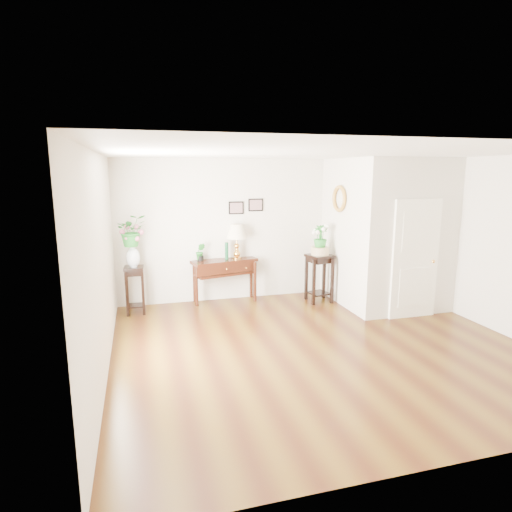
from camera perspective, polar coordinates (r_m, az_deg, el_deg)
name	(u,v)px	position (r m, az deg, el deg)	size (l,w,h in m)	color
floor	(320,346)	(6.58, 8.57, -11.76)	(6.00, 5.50, 0.02)	#4F350D
ceiling	(326,153)	(6.07, 9.35, 13.38)	(6.00, 5.50, 0.02)	white
wall_back	(267,229)	(8.72, 1.51, 3.59)	(6.00, 0.02, 2.80)	silver
wall_front	(462,315)	(3.92, 25.77, -7.08)	(6.00, 0.02, 2.80)	silver
wall_left	(101,266)	(5.66, -19.96, -1.24)	(0.02, 5.50, 2.80)	silver
wall_right	(495,244)	(7.89, 29.23, 1.36)	(0.02, 5.50, 2.80)	silver
partition	(385,232)	(8.71, 16.79, 3.11)	(1.80, 1.95, 2.80)	silver
door	(415,259)	(7.95, 20.45, -0.42)	(0.90, 0.05, 2.10)	white
art_print_left	(236,208)	(8.49, -2.66, 6.43)	(0.30, 0.02, 0.25)	black
art_print_right	(256,205)	(8.58, -0.04, 6.83)	(0.30, 0.02, 0.25)	black
wall_ornament	(339,199)	(8.30, 11.03, 7.51)	(0.51, 0.51, 0.07)	#A68B2C
console_table	(225,281)	(8.52, -4.19, -3.29)	(1.28, 0.43, 0.86)	#3F1B0C
table_lamp	(237,241)	(8.41, -2.59, 1.96)	(0.40, 0.40, 0.70)	gold
green_vase	(227,251)	(8.40, -3.93, 0.69)	(0.07, 0.07, 0.34)	#0F4524
potted_plant	(200,252)	(8.31, -7.43, 0.47)	(0.18, 0.15, 0.33)	#227A27
plant_stand_a	(135,290)	(8.09, -15.84, -4.40)	(0.34, 0.34, 0.87)	black
porcelain_vase	(133,254)	(7.95, -16.09, 0.20)	(0.24, 0.24, 0.42)	white
lily_arrangement	(131,229)	(7.88, -16.27, 3.49)	(0.51, 0.44, 0.57)	#227A27
plant_stand_b	(319,278)	(8.59, 8.41, -2.94)	(0.45, 0.45, 0.95)	black
ceramic_bowl	(320,251)	(8.47, 8.51, 0.70)	(0.35, 0.35, 0.16)	#BBAE87
narcissus	(320,237)	(8.43, 8.57, 2.51)	(0.26, 0.26, 0.46)	#227A27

